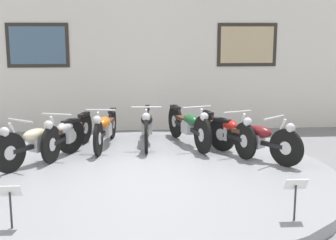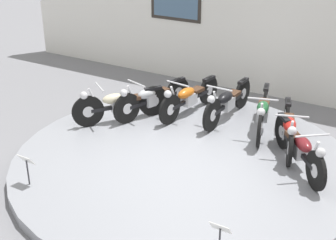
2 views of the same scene
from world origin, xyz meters
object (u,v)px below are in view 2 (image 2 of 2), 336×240
at_px(motorcycle_cream, 119,103).
at_px(motorcycle_orange, 189,97).
at_px(motorcycle_red, 289,128).
at_px(info_placard_front_centre, 220,232).
at_px(motorcycle_maroon, 300,147).
at_px(motorcycle_green, 263,111).
at_px(info_placard_front_left, 27,163).
at_px(motorcycle_black, 227,101).
at_px(motorcycle_silver, 152,97).

bearing_deg(motorcycle_cream, motorcycle_orange, 45.32).
distance_m(motorcycle_orange, motorcycle_red, 2.24).
bearing_deg(info_placard_front_centre, motorcycle_maroon, 85.93).
relative_size(motorcycle_green, info_placard_front_left, 3.83).
bearing_deg(info_placard_front_left, motorcycle_orange, 77.27).
relative_size(motorcycle_black, motorcycle_green, 1.02).
relative_size(motorcycle_cream, motorcycle_silver, 0.86).
distance_m(motorcycle_black, info_placard_front_left, 4.11).
distance_m(motorcycle_green, info_placard_front_centre, 3.73).
bearing_deg(info_placard_front_centre, motorcycle_orange, 123.33).
bearing_deg(motorcycle_black, motorcycle_green, -10.44).
height_order(motorcycle_black, motorcycle_green, motorcycle_green).
xyz_separation_m(motorcycle_silver, motorcycle_green, (2.21, 0.42, 0.02)).
bearing_deg(motorcycle_orange, motorcycle_silver, -146.79).
bearing_deg(motorcycle_silver, motorcycle_red, 0.02).
xyz_separation_m(motorcycle_orange, info_placard_front_left, (-0.82, -3.63, -0.01)).
bearing_deg(motorcycle_orange, motorcycle_black, 10.90).
bearing_deg(motorcycle_black, info_placard_front_left, -112.96).
distance_m(motorcycle_green, motorcycle_maroon, 1.43).
distance_m(motorcycle_green, info_placard_front_left, 4.35).
height_order(motorcycle_orange, motorcycle_black, motorcycle_black).
distance_m(motorcycle_cream, motorcycle_red, 3.26).
bearing_deg(info_placard_front_left, motorcycle_red, 46.76).
relative_size(motorcycle_orange, motorcycle_red, 1.04).
bearing_deg(info_placard_front_centre, motorcycle_green, 102.63).
bearing_deg(motorcycle_black, motorcycle_red, -21.68).
relative_size(motorcycle_black, motorcycle_maroon, 1.28).
distance_m(motorcycle_orange, info_placard_front_centre, 4.35).
distance_m(motorcycle_cream, motorcycle_silver, 0.70).
bearing_deg(motorcycle_cream, motorcycle_green, 21.60).
distance_m(motorcycle_silver, motorcycle_red, 2.84).
bearing_deg(motorcycle_green, motorcycle_maroon, -45.52).
height_order(motorcycle_cream, motorcycle_red, same).
distance_m(motorcycle_orange, info_placard_front_left, 3.72).
bearing_deg(motorcycle_silver, motorcycle_orange, 33.21).
distance_m(motorcycle_red, info_placard_front_centre, 3.22).
bearing_deg(motorcycle_orange, info_placard_front_centre, -56.67).
bearing_deg(info_placard_front_left, motorcycle_green, 56.65).
distance_m(motorcycle_black, motorcycle_green, 0.80).
bearing_deg(motorcycle_silver, motorcycle_black, 21.78).
height_order(motorcycle_black, info_placard_front_left, motorcycle_black).
xyz_separation_m(motorcycle_cream, motorcycle_maroon, (3.58, 0.00, -0.01)).
relative_size(motorcycle_cream, motorcycle_maroon, 1.05).
relative_size(motorcycle_black, info_placard_front_left, 3.90).
distance_m(motorcycle_black, motorcycle_red, 1.53).
bearing_deg(motorcycle_silver, motorcycle_green, 10.79).
bearing_deg(motorcycle_maroon, info_placard_front_left, -142.38).
bearing_deg(motorcycle_red, motorcycle_green, 146.39).
xyz_separation_m(motorcycle_black, info_placard_front_centre, (1.61, -3.78, -0.02)).
xyz_separation_m(motorcycle_maroon, info_placard_front_left, (-3.39, -2.62, -0.01)).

